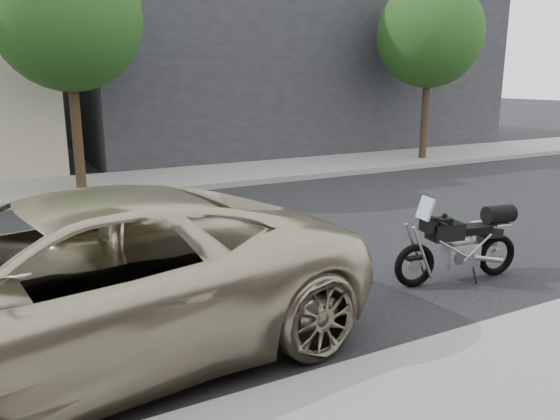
{
  "coord_description": "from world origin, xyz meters",
  "views": [
    {
      "loc": [
        3.94,
        7.87,
        2.79
      ],
      "look_at": [
        0.26,
        1.03,
        0.9
      ],
      "focal_mm": 35.0,
      "sensor_mm": 36.0,
      "label": 1
    }
  ],
  "objects": [
    {
      "name": "minivan",
      "position": [
        3.5,
        2.6,
        0.85
      ],
      "size": [
        6.39,
        3.52,
        1.7
      ],
      "primitive_type": "imported",
      "rotation": [
        0.0,
        0.0,
        1.69
      ],
      "color": "#C0B595",
      "rests_on": "ground"
    },
    {
      "name": "far_sidewalk",
      "position": [
        0.0,
        -6.5,
        0.07
      ],
      "size": [
        44.0,
        3.0,
        0.15
      ],
      "primitive_type": "cube",
      "color": "gray",
      "rests_on": "ground"
    },
    {
      "name": "ground",
      "position": [
        0.0,
        0.0,
        0.0
      ],
      "size": [
        120.0,
        120.0,
        0.0
      ],
      "primitive_type": "plane",
      "color": "black",
      "rests_on": "ground"
    },
    {
      "name": "street_tree_left",
      "position": [
        -9.0,
        -6.0,
        4.14
      ],
      "size": [
        3.4,
        3.4,
        5.7
      ],
      "color": "#3C2A1B",
      "rests_on": "far_sidewalk"
    },
    {
      "name": "motorcycle",
      "position": [
        -1.81,
        2.66,
        0.54
      ],
      "size": [
        1.97,
        0.67,
        1.25
      ],
      "rotation": [
        0.0,
        0.0,
        -0.16
      ],
      "color": "black",
      "rests_on": "ground"
    },
    {
      "name": "street_tree_mid",
      "position": [
        2.0,
        -6.0,
        4.14
      ],
      "size": [
        3.4,
        3.4,
        5.7
      ],
      "color": "#3C2A1B",
      "rests_on": "far_sidewalk"
    },
    {
      "name": "far_building_dark",
      "position": [
        -7.0,
        -13.5,
        3.5
      ],
      "size": [
        16.0,
        11.0,
        7.0
      ],
      "color": "#28282D",
      "rests_on": "ground"
    }
  ]
}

